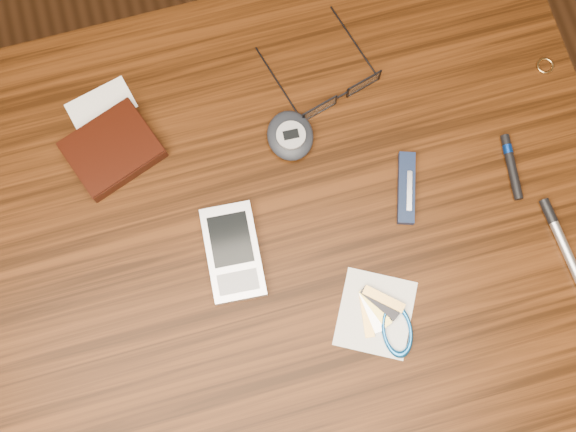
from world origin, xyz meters
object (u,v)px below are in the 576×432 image
wallet_and_card (112,149)px  pocket_knife (406,188)px  silver_pen (564,245)px  eyeglasses (339,92)px  desk (237,266)px  notepad_keys (386,321)px  pda_phone (233,252)px  pedometer (290,136)px

wallet_and_card → pocket_knife: wallet_and_card is taller
wallet_and_card → silver_pen: (0.52, -0.27, -0.01)m
pocket_knife → silver_pen: size_ratio=0.65×
wallet_and_card → eyeglasses: bearing=-0.3°
desk → notepad_keys: 0.23m
pda_phone → notepad_keys: 0.21m
eyeglasses → pocket_knife: 0.15m
eyeglasses → pedometer: size_ratio=2.11×
notepad_keys → pda_phone: bearing=140.8°
desk → pda_phone: size_ratio=8.05×
silver_pen → pedometer: bearing=142.3°
wallet_and_card → notepad_keys: bearing=-47.5°
desk → pocket_knife: bearing=5.3°
pedometer → pocket_knife: pedometer is taller
pedometer → notepad_keys: 0.26m
eyeglasses → pda_phone: bearing=-137.6°
pda_phone → pedometer: (0.11, 0.13, 0.00)m
eyeglasses → notepad_keys: eyeglasses is taller
wallet_and_card → desk: bearing=-56.0°
eyeglasses → silver_pen: (0.22, -0.27, -0.01)m
silver_pen → desk: bearing=166.1°
wallet_and_card → notepad_keys: wallet_and_card is taller
desk → pocket_knife: size_ratio=10.57×
pocket_knife → desk: bearing=-174.7°
notepad_keys → pocket_knife: size_ratio=1.34×
desk → wallet_and_card: 0.23m
desk → silver_pen: silver_pen is taller
desk → eyeglasses: (0.19, 0.17, 0.11)m
pedometer → pocket_knife: bearing=-40.0°
notepad_keys → silver_pen: silver_pen is taller
pedometer → notepad_keys: pedometer is taller
desk → wallet_and_card: size_ratio=6.16×
wallet_and_card → pedometer: pedometer is taller
wallet_and_card → pedometer: bearing=-10.8°
eyeglasses → notepad_keys: (-0.03, -0.30, -0.01)m
pda_phone → silver_pen: bearing=-13.7°
eyeglasses → notepad_keys: bearing=-94.8°
desk → notepad_keys: size_ratio=7.86×
wallet_and_card → eyeglasses: 0.30m
desk → wallet_and_card: wallet_and_card is taller
desk → pda_phone: (0.00, -0.00, 0.11)m
pocket_knife → wallet_and_card: bearing=157.1°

